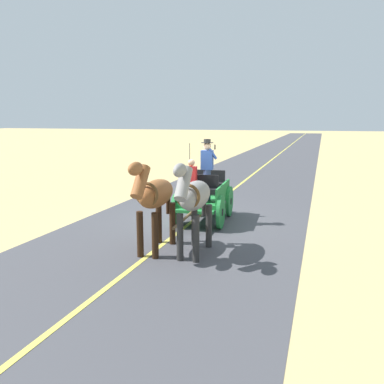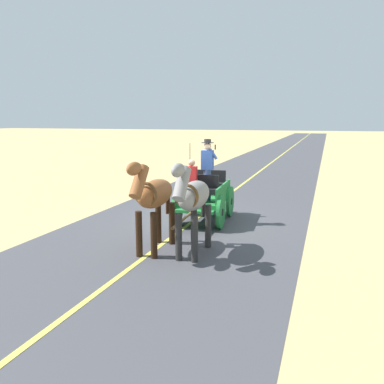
{
  "view_description": "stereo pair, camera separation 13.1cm",
  "coord_description": "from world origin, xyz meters",
  "px_view_note": "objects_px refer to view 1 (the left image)",
  "views": [
    {
      "loc": [
        -3.63,
        11.39,
        3.06
      ],
      "look_at": [
        -0.3,
        1.27,
        1.1
      ],
      "focal_mm": 37.0,
      "sensor_mm": 36.0,
      "label": 1
    },
    {
      "loc": [
        -3.76,
        11.35,
        3.06
      ],
      "look_at": [
        -0.3,
        1.27,
        1.1
      ],
      "focal_mm": 37.0,
      "sensor_mm": 36.0,
      "label": 2
    }
  ],
  "objects_px": {
    "horse_drawn_carriage": "(204,195)",
    "horse_off_side": "(155,196)",
    "traffic_cone": "(150,189)",
    "horse_near_side": "(194,198)"
  },
  "relations": [
    {
      "from": "horse_drawn_carriage",
      "to": "horse_near_side",
      "type": "bearing_deg",
      "value": 102.26
    },
    {
      "from": "horse_off_side",
      "to": "traffic_cone",
      "type": "height_order",
      "value": "horse_off_side"
    },
    {
      "from": "traffic_cone",
      "to": "horse_off_side",
      "type": "bearing_deg",
      "value": 115.31
    },
    {
      "from": "horse_drawn_carriage",
      "to": "horse_near_side",
      "type": "height_order",
      "value": "horse_drawn_carriage"
    },
    {
      "from": "horse_drawn_carriage",
      "to": "traffic_cone",
      "type": "height_order",
      "value": "horse_drawn_carriage"
    },
    {
      "from": "horse_near_side",
      "to": "traffic_cone",
      "type": "relative_size",
      "value": 4.42
    },
    {
      "from": "horse_drawn_carriage",
      "to": "horse_off_side",
      "type": "distance_m",
      "value": 3.11
    },
    {
      "from": "horse_drawn_carriage",
      "to": "horse_off_side",
      "type": "height_order",
      "value": "horse_drawn_carriage"
    },
    {
      "from": "horse_off_side",
      "to": "traffic_cone",
      "type": "distance_m",
      "value": 7.11
    },
    {
      "from": "horse_near_side",
      "to": "horse_off_side",
      "type": "height_order",
      "value": "same"
    }
  ]
}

